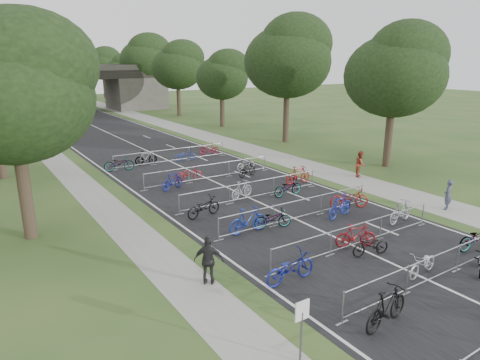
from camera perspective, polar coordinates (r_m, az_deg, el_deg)
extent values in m
cube|color=black|center=(56.35, -19.30, 6.96)|extent=(11.00, 140.00, 0.01)
cube|color=gray|center=(58.78, -11.69, 7.84)|extent=(3.00, 140.00, 0.01)
cube|color=gray|center=(55.05, -26.88, 5.96)|extent=(2.00, 140.00, 0.01)
cube|color=silver|center=(56.36, -19.29, 6.96)|extent=(0.12, 140.00, 0.00)
cube|color=#44413D|center=(73.72, -13.67, 11.22)|extent=(8.00, 8.00, 5.00)
cube|color=black|center=(70.51, -22.86, 12.80)|extent=(30.00, 8.00, 1.20)
cube|color=#44413D|center=(66.76, -22.31, 13.62)|extent=(30.00, 0.40, 0.90)
cube|color=#44413D|center=(74.22, -23.52, 13.59)|extent=(30.00, 0.40, 0.90)
cylinder|color=#4C4C51|center=(12.02, 8.14, -20.06)|extent=(0.06, 0.06, 1.50)
cube|color=white|center=(11.57, 8.30, -16.84)|extent=(0.45, 0.04, 0.55)
cylinder|color=#33261C|center=(21.05, -26.72, -1.56)|extent=(0.56, 0.56, 4.20)
ellipsoid|color=black|center=(20.33, -28.16, 9.60)|extent=(6.72, 6.72, 5.51)
sphere|color=black|center=(19.84, -26.76, 13.58)|extent=(5.38, 5.38, 5.38)
sphere|color=black|center=(20.87, -29.37, 7.21)|extent=(4.37, 4.37, 4.37)
cylinder|color=#33261C|center=(33.70, 19.19, 5.46)|extent=(0.56, 0.56, 4.48)
ellipsoid|color=black|center=(33.27, 19.89, 12.91)|extent=(7.17, 7.17, 5.88)
sphere|color=black|center=(33.43, 21.47, 15.24)|extent=(5.73, 5.73, 5.73)
sphere|color=black|center=(33.22, 18.51, 11.47)|extent=(4.66, 4.66, 4.66)
cylinder|color=#33261C|center=(41.96, 6.16, 8.54)|extent=(0.56, 0.56, 5.11)
ellipsoid|color=black|center=(41.64, 6.36, 15.39)|extent=(8.18, 8.18, 6.70)
sphere|color=black|center=(41.67, 7.56, 17.60)|extent=(6.54, 6.54, 6.54)
sphere|color=black|center=(41.73, 5.32, 14.01)|extent=(5.31, 5.31, 5.31)
cylinder|color=#33261C|center=(51.81, -2.39, 9.27)|extent=(0.56, 0.56, 3.85)
ellipsoid|color=black|center=(51.52, -2.44, 13.44)|extent=(6.16, 6.16, 5.05)
sphere|color=black|center=(51.37, -1.56, 14.82)|extent=(4.93, 4.93, 4.93)
sphere|color=black|center=(51.73, -3.20, 12.59)|extent=(4.00, 4.00, 4.00)
cylinder|color=#33261C|center=(62.33, -8.17, 10.51)|extent=(0.56, 0.56, 4.48)
ellipsoid|color=black|center=(62.10, -8.33, 14.55)|extent=(7.17, 7.17, 5.88)
sphere|color=black|center=(61.89, -7.66, 15.89)|extent=(5.73, 5.73, 5.73)
sphere|color=black|center=(62.36, -8.93, 13.70)|extent=(4.66, 4.66, 4.66)
cylinder|color=#33261C|center=(73.31, -12.28, 11.32)|extent=(0.56, 0.56, 5.11)
ellipsoid|color=black|center=(73.12, -12.51, 15.23)|extent=(8.18, 8.18, 6.70)
sphere|color=black|center=(72.89, -11.99, 16.55)|extent=(6.54, 6.54, 6.54)
sphere|color=black|center=(73.42, -12.99, 14.41)|extent=(5.31, 5.31, 5.31)
cylinder|color=#33261C|center=(84.62, -15.28, 11.25)|extent=(0.56, 0.56, 3.85)
ellipsoid|color=black|center=(84.45, -15.46, 13.80)|extent=(6.16, 6.16, 5.05)
sphere|color=black|center=(84.14, -15.02, 14.66)|extent=(4.93, 4.93, 4.93)
sphere|color=black|center=(84.79, -15.86, 13.25)|extent=(4.00, 4.00, 4.00)
cylinder|color=#33261C|center=(96.05, -17.61, 11.73)|extent=(0.56, 0.56, 4.48)
ellipsoid|color=black|center=(95.90, -17.83, 14.34)|extent=(7.17, 7.17, 5.88)
sphere|color=black|center=(95.58, -17.46, 15.23)|extent=(5.73, 5.73, 5.73)
sphere|color=black|center=(96.26, -18.16, 13.78)|extent=(4.66, 4.66, 4.66)
cylinder|color=#929499|center=(16.90, 24.64, -9.14)|extent=(9.20, 0.04, 0.04)
cylinder|color=#929499|center=(17.26, 24.31, -11.78)|extent=(9.20, 0.04, 0.04)
cylinder|color=#929499|center=(13.79, 13.58, -16.21)|extent=(0.05, 0.05, 1.10)
cube|color=#929499|center=(14.08, 13.43, -18.07)|extent=(0.50, 0.08, 0.03)
cylinder|color=#929499|center=(15.93, 21.38, -12.31)|extent=(0.05, 0.05, 1.10)
cube|color=#929499|center=(16.18, 21.19, -13.99)|extent=(0.50, 0.08, 0.03)
cylinder|color=#929499|center=(18.33, 27.09, -9.23)|extent=(0.05, 0.05, 1.10)
cube|color=#929499|center=(18.55, 26.88, -10.73)|extent=(0.50, 0.08, 0.03)
cylinder|color=#929499|center=(18.83, 15.42, -5.70)|extent=(9.20, 0.04, 0.04)
cylinder|color=#929499|center=(19.15, 15.23, -8.12)|extent=(9.20, 0.04, 0.04)
cylinder|color=#929499|center=(16.10, 4.12, -10.86)|extent=(0.05, 0.05, 1.10)
cube|color=#929499|center=(16.34, 4.08, -12.54)|extent=(0.50, 0.08, 0.03)
cylinder|color=#929499|center=(17.96, 12.01, -8.25)|extent=(0.05, 0.05, 1.10)
cube|color=#929499|center=(18.18, 11.91, -9.79)|extent=(0.50, 0.08, 0.03)
cylinder|color=#929499|center=(20.12, 18.24, -6.05)|extent=(0.05, 0.05, 1.10)
cube|color=#929499|center=(20.32, 18.11, -7.46)|extent=(0.50, 0.08, 0.03)
cylinder|color=#929499|center=(22.50, 23.17, -4.25)|extent=(0.05, 0.05, 1.10)
cube|color=#929499|center=(22.67, 23.03, -5.52)|extent=(0.50, 0.08, 0.03)
cylinder|color=#929499|center=(21.34, 7.81, -2.70)|extent=(9.20, 0.04, 0.04)
cylinder|color=#929499|center=(21.63, 7.73, -4.89)|extent=(9.20, 0.04, 0.04)
cylinder|color=#929499|center=(18.98, -2.88, -6.57)|extent=(0.05, 0.05, 1.10)
cube|color=#929499|center=(19.19, -2.86, -8.05)|extent=(0.50, 0.08, 0.03)
cylinder|color=#929499|center=(20.58, 4.52, -4.78)|extent=(0.05, 0.05, 1.10)
cube|color=#929499|center=(20.77, 4.49, -6.17)|extent=(0.50, 0.08, 0.03)
cylinder|color=#929499|center=(22.49, 10.73, -3.21)|extent=(0.05, 0.05, 1.10)
cube|color=#929499|center=(22.67, 10.66, -4.49)|extent=(0.50, 0.08, 0.03)
cylinder|color=#929499|center=(24.64, 15.90, -1.87)|extent=(0.05, 0.05, 1.10)
cube|color=#929499|center=(24.80, 15.81, -3.05)|extent=(0.50, 0.08, 0.03)
cylinder|color=#929499|center=(24.35, 1.66, -0.24)|extent=(9.20, 0.04, 0.04)
cylinder|color=#929499|center=(24.60, 1.64, -2.18)|extent=(9.20, 0.04, 0.04)
cylinder|color=#929499|center=(22.31, -8.11, -3.25)|extent=(0.05, 0.05, 1.10)
cube|color=#929499|center=(22.48, -8.06, -4.54)|extent=(0.50, 0.08, 0.03)
cylinder|color=#929499|center=(23.69, -1.40, -1.96)|extent=(0.05, 0.05, 1.10)
cube|color=#929499|center=(23.85, -1.39, -3.18)|extent=(0.50, 0.08, 0.03)
cylinder|color=#929499|center=(25.36, 4.49, -0.80)|extent=(0.05, 0.05, 1.10)
cube|color=#929499|center=(25.52, 4.47, -1.95)|extent=(0.50, 0.08, 0.03)
cylinder|color=#929499|center=(27.29, 9.60, 0.22)|extent=(0.05, 0.05, 1.10)
cube|color=#929499|center=(27.43, 9.55, -0.86)|extent=(0.50, 0.08, 0.03)
cylinder|color=#929499|center=(28.46, -4.11, 2.08)|extent=(9.20, 0.04, 0.04)
cylinder|color=#929499|center=(28.67, -4.07, 0.39)|extent=(9.20, 0.04, 0.04)
cylinder|color=#929499|center=(26.73, -12.72, -0.28)|extent=(0.05, 0.05, 1.10)
cube|color=#929499|center=(26.88, -12.65, -1.38)|extent=(0.50, 0.08, 0.03)
cylinder|color=#929499|center=(27.89, -6.83, 0.67)|extent=(0.05, 0.05, 1.10)
cube|color=#929499|center=(28.03, -6.80, -0.39)|extent=(0.50, 0.08, 0.03)
cylinder|color=#929499|center=(29.33, -1.47, 1.53)|extent=(0.05, 0.05, 1.10)
cube|color=#929499|center=(29.47, -1.47, 0.52)|extent=(0.50, 0.08, 0.03)
cylinder|color=#929499|center=(31.01, 3.35, 2.29)|extent=(0.05, 0.05, 1.10)
cube|color=#929499|center=(31.13, 3.34, 1.33)|extent=(0.50, 0.08, 0.03)
cylinder|color=#929499|center=(33.70, -9.11, 4.07)|extent=(9.20, 0.04, 0.04)
cylinder|color=#929499|center=(33.89, -9.05, 2.63)|extent=(9.20, 0.04, 0.04)
cylinder|color=#929499|center=(32.26, -16.53, 2.18)|extent=(0.05, 0.05, 1.10)
cube|color=#929499|center=(32.38, -16.46, 1.26)|extent=(0.50, 0.08, 0.03)
cylinder|color=#929499|center=(33.23, -11.49, 2.91)|extent=(0.05, 0.05, 1.10)
cube|color=#929499|center=(33.35, -11.44, 2.01)|extent=(0.50, 0.08, 0.03)
cylinder|color=#929499|center=(34.44, -6.75, 3.56)|extent=(0.05, 0.05, 1.10)
cube|color=#929499|center=(34.56, -6.73, 2.70)|extent=(0.50, 0.08, 0.03)
cylinder|color=#929499|center=(35.88, -2.37, 4.15)|extent=(0.05, 0.05, 1.10)
cube|color=#929499|center=(35.99, -2.36, 3.32)|extent=(0.50, 0.08, 0.03)
imported|color=black|center=(13.98, 18.95, -15.81)|extent=(2.16, 0.85, 1.26)
imported|color=#A9A8AF|center=(17.46, 23.21, -10.27)|extent=(1.86, 0.85, 0.94)
imported|color=#929499|center=(20.70, 29.05, -6.72)|extent=(2.16, 1.05, 1.09)
imported|color=navy|center=(15.74, 6.71, -11.54)|extent=(2.15, 0.76, 1.13)
imported|color=maroon|center=(18.97, 15.16, -7.19)|extent=(1.82, 1.24, 1.07)
imported|color=black|center=(18.41, 17.05, -8.38)|extent=(1.77, 0.97, 0.88)
imported|color=gray|center=(22.41, 20.62, -4.00)|extent=(1.94, 0.78, 1.14)
imported|color=navy|center=(19.79, 1.06, -5.39)|extent=(2.05, 0.58, 1.23)
imported|color=#929499|center=(20.42, 4.36, -5.17)|extent=(1.92, 1.16, 0.95)
imported|color=navy|center=(22.24, 13.22, -3.41)|extent=(2.11, 0.98, 1.22)
imported|color=maroon|center=(23.81, 14.35, -2.35)|extent=(2.23, 1.63, 1.11)
imported|color=black|center=(21.87, -4.89, -3.62)|extent=(2.07, 0.98, 1.05)
imported|color=#A6A5AD|center=(24.66, 0.25, -1.29)|extent=(1.82, 0.94, 1.05)
imported|color=#929499|center=(25.25, 6.38, -1.01)|extent=(1.96, 0.70, 1.03)
imported|color=maroon|center=(27.81, 7.73, 0.67)|extent=(1.96, 0.59, 1.17)
imported|color=navy|center=(26.67, -9.02, -0.14)|extent=(1.86, 1.14, 1.08)
imported|color=maroon|center=(28.50, -6.86, 0.86)|extent=(1.92, 0.93, 0.97)
imported|color=black|center=(29.21, 1.01, 1.37)|extent=(1.73, 0.87, 1.00)
imported|color=#A2A2A9|center=(31.09, 0.78, 2.15)|extent=(1.78, 0.87, 0.90)
imported|color=#929499|center=(32.02, -15.83, 2.13)|extent=(2.19, 1.21, 1.09)
imported|color=#929499|center=(33.45, -12.43, 2.90)|extent=(1.76, 0.50, 1.06)
imported|color=navy|center=(34.29, -7.30, 3.30)|extent=(1.75, 0.97, 0.87)
imported|color=maroon|center=(36.21, -4.11, 4.15)|extent=(1.73, 1.02, 1.00)
imported|color=#393E56|center=(25.32, 25.96, -1.80)|extent=(0.70, 0.59, 1.63)
imported|color=maroon|center=(30.33, 15.76, 2.06)|extent=(1.09, 1.06, 1.76)
imported|color=black|center=(15.41, -4.20, -10.67)|extent=(1.12, 0.98, 1.81)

